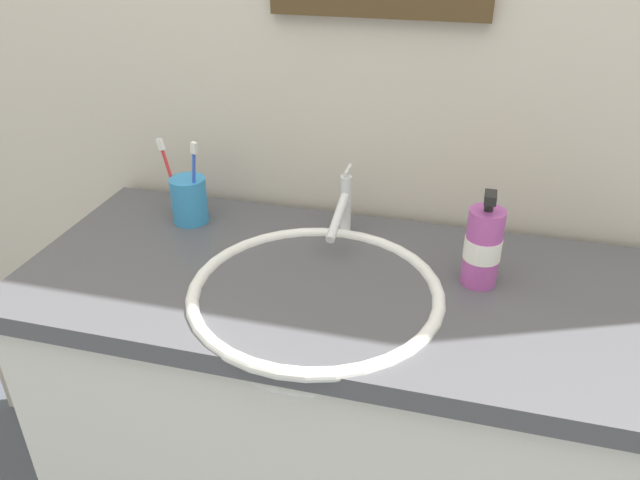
{
  "coord_description": "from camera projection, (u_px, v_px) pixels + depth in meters",
  "views": [
    {
      "loc": [
        0.2,
        -0.93,
        1.51
      ],
      "look_at": [
        -0.03,
        -0.02,
        0.98
      ],
      "focal_mm": 34.42,
      "sensor_mm": 36.0,
      "label": 1
    }
  ],
  "objects": [
    {
      "name": "soap_dispenser",
      "position": [
        483.0,
        247.0,
        1.09
      ],
      "size": [
        0.07,
        0.07,
        0.18
      ],
      "color": "#B24CA5",
      "rests_on": "vanity_counter"
    },
    {
      "name": "toothbrush_cup",
      "position": [
        189.0,
        200.0,
        1.31
      ],
      "size": [
        0.08,
        0.08,
        0.1
      ],
      "primitive_type": "cylinder",
      "color": "#338CCC",
      "rests_on": "vanity_counter"
    },
    {
      "name": "faucet",
      "position": [
        343.0,
        207.0,
        1.24
      ],
      "size": [
        0.02,
        0.18,
        0.14
      ],
      "color": "silver",
      "rests_on": "sink_basin"
    },
    {
      "name": "tiled_wall_back",
      "position": [
        378.0,
        71.0,
        1.24
      ],
      "size": [
        2.41,
        0.04,
        2.4
      ],
      "primitive_type": "cube",
      "color": "beige",
      "rests_on": "ground"
    },
    {
      "name": "toothbrush_blue",
      "position": [
        194.0,
        178.0,
        1.26
      ],
      "size": [
        0.04,
        0.02,
        0.18
      ],
      "color": "blue",
      "rests_on": "toothbrush_cup"
    },
    {
      "name": "sink_basin",
      "position": [
        316.0,
        312.0,
        1.12
      ],
      "size": [
        0.46,
        0.46,
        0.13
      ],
      "color": "white",
      "rests_on": "vanity_counter"
    },
    {
      "name": "vanity_counter",
      "position": [
        338.0,
        447.0,
        1.35
      ],
      "size": [
        1.21,
        0.53,
        0.89
      ],
      "color": "silver",
      "rests_on": "ground"
    },
    {
      "name": "toothbrush_red",
      "position": [
        170.0,
        174.0,
        1.29
      ],
      "size": [
        0.05,
        0.02,
        0.18
      ],
      "color": "red",
      "rests_on": "toothbrush_cup"
    }
  ]
}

